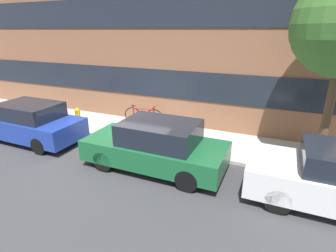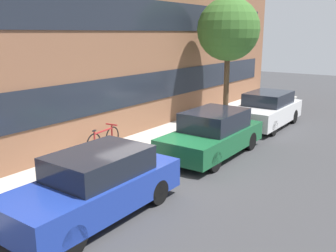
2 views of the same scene
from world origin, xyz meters
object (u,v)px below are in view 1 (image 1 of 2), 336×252
object	(u,v)px
parked_car_blue	(29,122)
parked_car_green	(156,146)
fire_hydrant	(78,117)
bicycle	(144,115)

from	to	relation	value
parked_car_blue	parked_car_green	size ratio (longest dim) A/B	0.99
parked_car_blue	fire_hydrant	bearing A→B (deg)	-117.97
fire_hydrant	bicycle	bearing A→B (deg)	30.21
parked_car_blue	bicycle	distance (m)	4.19
fire_hydrant	parked_car_green	bearing A→B (deg)	-20.17
parked_car_green	fire_hydrant	xyz separation A→B (m)	(-4.21, 1.55, -0.18)
parked_car_blue	bicycle	xyz separation A→B (m)	(3.06, 2.85, -0.19)
parked_car_blue	parked_car_green	distance (m)	5.03
parked_car_blue	parked_car_green	xyz separation A→B (m)	(5.03, -0.00, 0.00)
parked_car_green	bicycle	distance (m)	3.47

